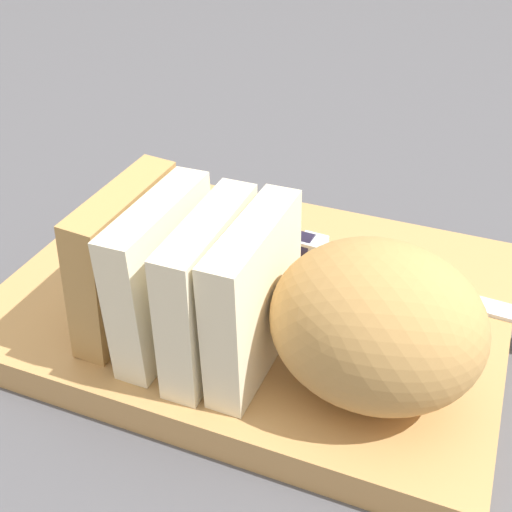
% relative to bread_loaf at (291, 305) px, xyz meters
% --- Properties ---
extents(ground_plane, '(3.00, 3.00, 0.00)m').
position_rel_bread_loaf_xyz_m(ground_plane, '(0.05, -0.07, -0.08)').
color(ground_plane, '#4C4C51').
extents(cutting_board, '(0.37, 0.28, 0.02)m').
position_rel_bread_loaf_xyz_m(cutting_board, '(0.05, -0.07, -0.06)').
color(cutting_board, tan).
rests_on(cutting_board, ground_plane).
extents(bread_loaf, '(0.25, 0.11, 0.10)m').
position_rel_bread_loaf_xyz_m(bread_loaf, '(0.00, 0.00, 0.00)').
color(bread_loaf, tan).
rests_on(bread_loaf, cutting_board).
extents(bread_knife, '(0.28, 0.03, 0.02)m').
position_rel_bread_loaf_xyz_m(bread_knife, '(0.03, -0.12, -0.04)').
color(bread_knife, silver).
rests_on(bread_knife, cutting_board).
extents(crumb_near_knife, '(0.01, 0.01, 0.01)m').
position_rel_bread_loaf_xyz_m(crumb_near_knife, '(0.03, -0.09, -0.05)').
color(crumb_near_knife, tan).
rests_on(crumb_near_knife, cutting_board).
extents(crumb_near_loaf, '(0.01, 0.01, 0.01)m').
position_rel_bread_loaf_xyz_m(crumb_near_loaf, '(0.09, -0.07, -0.05)').
color(crumb_near_loaf, tan).
rests_on(crumb_near_loaf, cutting_board).
extents(crumb_stray_left, '(0.01, 0.01, 0.01)m').
position_rel_bread_loaf_xyz_m(crumb_stray_left, '(-0.00, -0.07, -0.05)').
color(crumb_stray_left, tan).
rests_on(crumb_stray_left, cutting_board).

